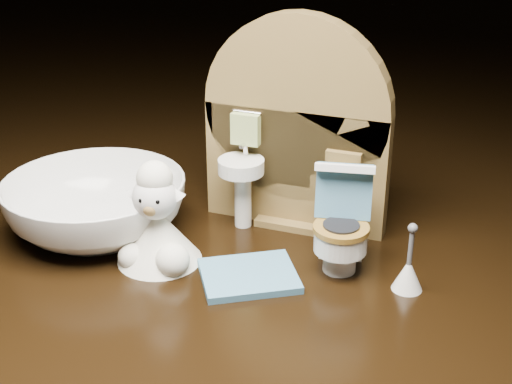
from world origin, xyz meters
TOP-DOWN VIEW (x-y plane):
  - backdrop_panel at (-0.00, 0.06)m, footprint 0.13×0.05m
  - toy_toilet at (0.05, 0.02)m, footprint 0.04×0.05m
  - bath_mat at (-0.00, -0.02)m, footprint 0.08×0.07m
  - toilet_brush at (0.09, 0.00)m, footprint 0.02×0.02m
  - plush_lamb at (-0.07, -0.02)m, footprint 0.06×0.06m
  - ceramic_bowl at (-0.13, 0.00)m, footprint 0.15×0.15m

SIDE VIEW (x-z plane):
  - bath_mat at x=0.00m, z-range 0.00..0.00m
  - toilet_brush at x=0.09m, z-range -0.01..0.03m
  - ceramic_bowl at x=-0.13m, z-range 0.00..0.04m
  - plush_lamb at x=-0.07m, z-range -0.01..0.06m
  - toy_toilet at x=0.05m, z-range -0.01..0.06m
  - backdrop_panel at x=0.00m, z-range -0.01..0.14m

